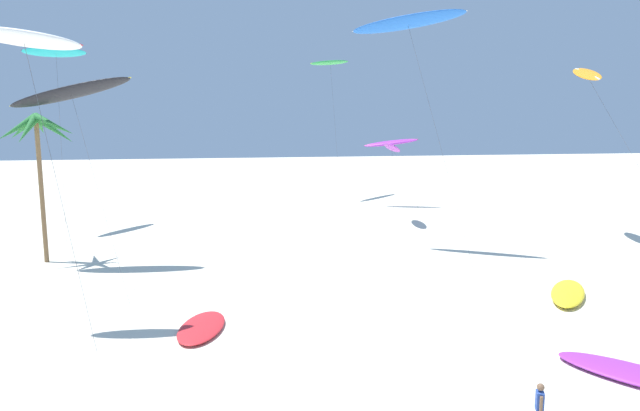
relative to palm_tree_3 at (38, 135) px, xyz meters
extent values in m
cylinder|color=olive|center=(-0.06, -0.01, -3.64)|extent=(0.29, 0.29, 9.51)
cone|color=#287533|center=(0.99, -0.03, 0.31)|extent=(2.46, 0.60, 2.05)
cone|color=#287533|center=(0.82, 0.82, 0.57)|extent=(2.32, 2.22, 1.60)
cone|color=#287533|center=(-0.19, 1.20, 0.59)|extent=(0.84, 2.70, 1.57)
cone|color=#287533|center=(-1.02, 0.59, 0.43)|extent=(2.47, 1.83, 1.86)
cone|color=#287533|center=(-1.05, -0.53, 0.40)|extent=(2.51, 1.68, 1.90)
cone|color=#287533|center=(-0.30, -1.05, 0.33)|extent=(1.09, 2.53, 2.03)
cone|color=#287533|center=(0.81, -0.98, 0.85)|extent=(2.23, 2.39, 1.09)
ellipsoid|color=blue|center=(24.22, -1.83, 7.57)|extent=(7.21, 5.24, 1.81)
ellipsoid|color=white|center=(24.22, -1.83, 7.61)|extent=(6.89, 4.73, 1.24)
cylinder|color=#4C4C51|center=(25.59, -4.52, -0.45)|extent=(2.76, 5.40, 15.89)
ellipsoid|color=orange|center=(39.70, -0.23, 4.58)|extent=(2.94, 5.59, 1.95)
ellipsoid|color=white|center=(39.70, -0.23, 4.61)|extent=(2.21, 5.36, 1.66)
cylinder|color=#4C4C51|center=(40.59, -4.86, -1.94)|extent=(1.80, 9.27, 12.92)
ellipsoid|color=purple|center=(30.58, 18.93, -1.23)|extent=(5.96, 2.85, 1.43)
ellipsoid|color=#EA5193|center=(30.58, 18.93, -1.19)|extent=(5.87, 2.18, 1.11)
cylinder|color=#4C4C51|center=(31.54, 16.97, -4.86)|extent=(1.95, 3.93, 7.07)
ellipsoid|color=white|center=(3.34, -12.66, 4.09)|extent=(4.77, 1.80, 1.44)
ellipsoid|color=red|center=(3.34, -12.66, 4.13)|extent=(4.79, 1.06, 1.02)
cylinder|color=#4C4C51|center=(4.71, -14.28, -2.20)|extent=(2.77, 3.26, 12.39)
ellipsoid|color=black|center=(2.55, -1.83, 2.59)|extent=(7.45, 2.36, 2.63)
ellipsoid|color=yellow|center=(2.55, -1.83, 2.62)|extent=(7.38, 1.25, 2.21)
cylinder|color=#4C4C51|center=(4.53, -5.92, -2.95)|extent=(3.99, 8.20, 10.89)
ellipsoid|color=green|center=(25.86, 28.59, 8.44)|extent=(6.90, 6.91, 1.87)
ellipsoid|color=yellow|center=(25.86, 28.59, 8.48)|extent=(6.58, 6.55, 1.52)
cylinder|color=#4C4C51|center=(25.93, 26.01, -0.03)|extent=(0.15, 5.19, 16.73)
ellipsoid|color=purple|center=(27.06, 8.71, -1.37)|extent=(2.63, 4.87, 1.44)
ellipsoid|color=black|center=(27.06, 8.71, -1.34)|extent=(1.68, 4.67, 0.88)
cylinder|color=#4C4C51|center=(25.96, 5.23, -4.92)|extent=(2.20, 6.97, 6.95)
ellipsoid|color=#19B2B7|center=(-1.67, 12.42, 6.75)|extent=(4.64, 6.14, 1.51)
ellipsoid|color=black|center=(-1.67, 12.42, 6.78)|extent=(4.10, 5.79, 0.96)
cylinder|color=#4C4C51|center=(-0.69, 8.07, -0.85)|extent=(1.97, 8.71, 15.08)
ellipsoid|color=purple|center=(25.32, -22.24, -8.23)|extent=(4.62, 5.40, 0.32)
ellipsoid|color=green|center=(25.32, -22.24, -8.21)|extent=(2.68, 2.86, 0.19)
ellipsoid|color=red|center=(10.13, -14.38, -8.26)|extent=(2.77, 4.36, 0.27)
ellipsoid|color=#EA5193|center=(10.13, -14.38, -8.24)|extent=(1.97, 2.14, 0.16)
ellipsoid|color=yellow|center=(28.99, -13.64, -8.17)|extent=(4.57, 5.04, 0.44)
ellipsoid|color=orange|center=(28.99, -13.64, -8.15)|extent=(2.55, 2.68, 0.26)
cube|color=#2D4CA5|center=(19.66, -24.77, -7.24)|extent=(0.31, 0.36, 0.57)
cylinder|color=brown|center=(19.75, -24.58, -7.28)|extent=(0.09, 0.09, 0.56)
cylinder|color=brown|center=(19.57, -24.96, -7.28)|extent=(0.09, 0.09, 0.56)
sphere|color=brown|center=(19.66, -24.77, -6.82)|extent=(0.21, 0.21, 0.21)
camera|label=1|loc=(10.64, -37.21, 0.46)|focal=29.68mm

